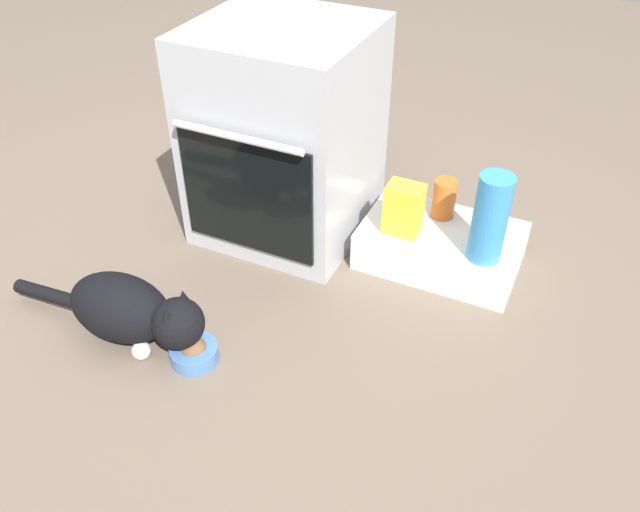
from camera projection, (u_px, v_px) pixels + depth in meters
The scene contains 8 objects.
ground at pixel (240, 301), 2.14m from camera, with size 8.00×8.00×0.00m, color #6B5B4C.
oven at pixel (285, 135), 2.26m from camera, with size 0.57×0.60×0.76m.
pantry_cabinet at pixel (441, 246), 2.26m from camera, with size 0.54×0.34×0.14m, color white.
food_bowl at pixel (194, 352), 1.92m from camera, with size 0.14×0.14×0.08m.
cat at pixel (131, 311), 1.93m from camera, with size 0.71×0.21×0.23m.
water_bottle at pixel (490, 219), 2.00m from camera, with size 0.11×0.11×0.30m, color #388CD1.
snack_bag at pixel (404, 209), 2.15m from camera, with size 0.12×0.09×0.18m, color yellow.
sauce_jar at pixel (444, 199), 2.24m from camera, with size 0.08×0.08×0.14m, color #D16023.
Camera 1 is at (0.92, -1.32, 1.44)m, focal length 36.25 mm.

